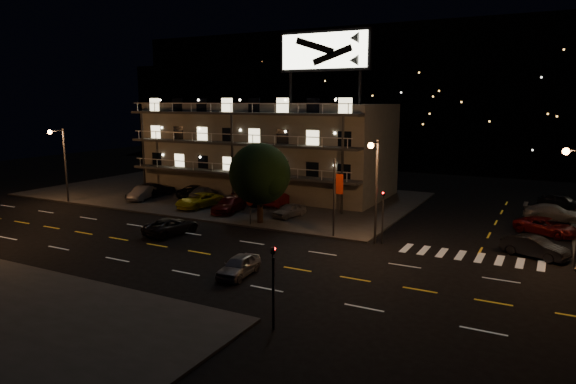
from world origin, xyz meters
The scene contains 27 objects.
ground centered at (0.00, 0.00, 0.00)m, with size 140.00×140.00×0.00m, color black.
curb_nw centered at (-14.00, 20.00, 0.07)m, with size 44.00×24.00×0.15m, color #333331.
motel centered at (-9.94, 23.88, 5.34)m, with size 28.00×13.80×18.10m.
hill_backdrop centered at (-5.94, 68.78, 11.55)m, with size 120.00×25.00×24.00m.
streetlight_nw centered at (-26.00, 7.94, 4.96)m, with size 0.44×1.92×8.00m.
streetlight_nc centered at (8.50, 7.94, 4.96)m, with size 0.44×1.92×8.00m.
signal_nw centered at (9.00, 8.50, 2.57)m, with size 0.20×0.27×4.60m.
signal_sw centered at (9.00, -8.50, 2.57)m, with size 0.20×0.27×4.60m.
banner_north centered at (5.09, 8.40, 3.43)m, with size 0.83×0.16×6.40m.
stop_sign centered at (-3.00, 8.57, 1.71)m, with size 0.91×0.11×2.61m.
tree centered at (-2.63, 9.60, 4.37)m, with size 5.64×5.43×7.11m.
lot_car_0 centered at (-19.98, 13.20, 0.81)m, with size 1.55×3.85×1.31m, color black.
lot_car_1 centered at (-19.62, 12.76, 0.87)m, with size 1.51×4.34×1.43m, color gray.
lot_car_2 centered at (-11.48, 12.38, 0.88)m, with size 2.42×5.24×1.46m, color yellow.
lot_car_3 centered at (-7.55, 12.01, 0.88)m, with size 2.04×5.01×1.45m, color #4F0B0B.
lot_car_4 centered at (-1.33, 12.80, 0.78)m, with size 1.49×3.70×1.26m, color gray.
lot_car_5 centered at (-20.08, 15.39, 0.87)m, with size 1.53×4.39×1.45m, color black.
lot_car_6 centered at (-15.37, 16.87, 0.84)m, with size 2.29×4.96×1.38m, color black.
lot_car_7 centered at (-13.75, 16.10, 0.84)m, with size 1.93×4.75×1.38m, color gray.
lot_car_8 centered at (-6.70, 16.29, 0.78)m, with size 1.48×3.69×1.26m, color black.
lot_car_9 centered at (-4.78, 16.88, 0.85)m, with size 1.49×4.27×1.41m, color #4F0B0B.
side_car_0 centered at (19.55, 10.19, 0.74)m, with size 1.56×4.46×1.47m, color black.
side_car_1 centered at (20.12, 17.40, 0.69)m, with size 2.30×4.99×1.39m, color #4F0B0B.
side_car_2 centered at (20.54, 23.34, 0.74)m, with size 2.07×5.10×1.48m, color gray.
side_car_3 centered at (21.18, 29.69, 0.76)m, with size 1.81×4.49×1.53m, color black.
road_car_east centered at (3.29, -2.82, 0.65)m, with size 1.54×3.83×1.30m, color gray.
road_car_west centered at (-7.28, 3.19, 0.68)m, with size 2.27×4.91×1.37m, color black.
Camera 1 is at (20.47, -28.68, 10.87)m, focal length 32.00 mm.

